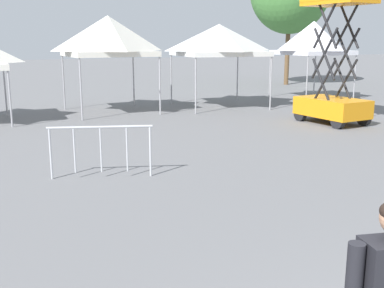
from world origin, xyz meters
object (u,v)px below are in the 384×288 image
at_px(crowd_barrier_near_person, 101,142).
at_px(canopy_tent_far_right, 219,40).
at_px(canopy_tent_far_left, 108,36).
at_px(scissor_lift, 333,84).
at_px(canopy_tent_behind_left, 313,38).

bearing_deg(crowd_barrier_near_person, canopy_tent_far_right, 50.91).
relative_size(canopy_tent_far_left, scissor_lift, 0.81).
height_order(canopy_tent_behind_left, crowd_barrier_near_person, canopy_tent_behind_left).
relative_size(canopy_tent_far_left, canopy_tent_far_right, 1.02).
height_order(scissor_lift, crowd_barrier_near_person, scissor_lift).
height_order(canopy_tent_behind_left, scissor_lift, scissor_lift).
xyz_separation_m(canopy_tent_behind_left, crowd_barrier_near_person, (-12.15, -9.18, -2.09)).
bearing_deg(scissor_lift, canopy_tent_far_right, 108.23).
bearing_deg(scissor_lift, crowd_barrier_near_person, -158.84).
bearing_deg(crowd_barrier_near_person, canopy_tent_far_left, 75.07).
relative_size(canopy_tent_far_right, crowd_barrier_near_person, 1.77).
xyz_separation_m(canopy_tent_far_right, scissor_lift, (1.70, -5.15, -1.42)).
relative_size(canopy_tent_far_right, canopy_tent_behind_left, 0.99).
xyz_separation_m(scissor_lift, crowd_barrier_near_person, (-8.58, -3.32, -0.58)).
bearing_deg(canopy_tent_behind_left, canopy_tent_far_right, -172.29).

